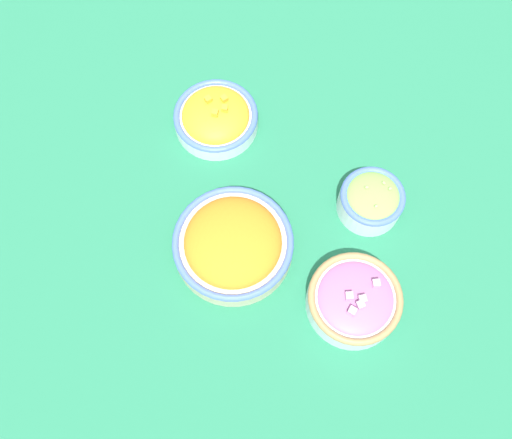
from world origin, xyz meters
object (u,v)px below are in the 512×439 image
at_px(bowl_lettuce, 371,200).
at_px(bowl_squash, 216,117).
at_px(bowl_red_onion, 354,300).
at_px(bowl_carrots, 233,243).

xyz_separation_m(bowl_lettuce, bowl_squash, (-0.32, 0.02, -0.01)).
bearing_deg(bowl_red_onion, bowl_squash, 152.59).
relative_size(bowl_lettuce, bowl_red_onion, 0.73).
height_order(bowl_lettuce, bowl_red_onion, bowl_lettuce).
distance_m(bowl_carrots, bowl_red_onion, 0.22).
bearing_deg(bowl_carrots, bowl_red_onion, 2.40).
bearing_deg(bowl_lettuce, bowl_red_onion, -74.26).
height_order(bowl_carrots, bowl_red_onion, same).
bearing_deg(bowl_squash, bowl_red_onion, -27.41).
bearing_deg(bowl_red_onion, bowl_carrots, -177.60).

